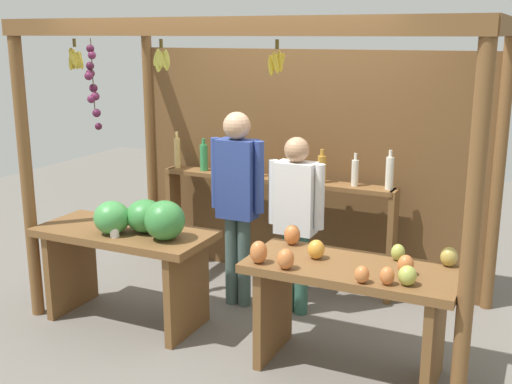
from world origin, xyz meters
The scene contains 7 objects.
ground_plane centered at (0.00, 0.00, 0.00)m, with size 12.00×12.00×0.00m, color slate.
market_stall centered at (-0.01, 0.42, 1.37)m, with size 3.50×1.83×2.38m.
fruit_counter_left centered at (-0.84, -0.67, 0.70)m, with size 1.42×0.64×1.07m.
fruit_counter_right centered at (0.93, -0.65, 0.60)m, with size 1.42×0.66×0.93m.
bottle_shelf_unit centered at (-0.20, 0.65, 0.82)m, with size 2.25×0.22×1.35m.
vendor_man centered at (-0.26, 0.02, 1.00)m, with size 0.48×0.23×1.67m.
vendor_woman centered at (0.24, 0.08, 0.88)m, with size 0.48×0.20×1.49m.
Camera 1 is at (2.05, -4.53, 2.28)m, focal length 44.54 mm.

